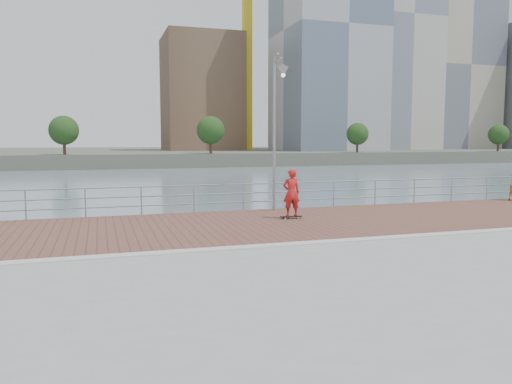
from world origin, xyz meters
name	(u,v)px	position (x,y,z in m)	size (l,w,h in m)	color
water	(278,317)	(0.00, 0.00, -2.00)	(400.00, 400.00, 0.00)	slate
seawall	(373,357)	(0.00, -5.00, -1.00)	(40.00, 24.00, 2.00)	gray
brick_lane	(242,225)	(0.00, 3.60, 0.01)	(40.00, 6.80, 0.02)	brown
curb	(278,245)	(0.00, 0.00, 0.03)	(40.00, 0.40, 0.06)	#B7B5AD
far_shore	(117,154)	(0.00, 122.50, -0.75)	(320.00, 95.00, 2.50)	#4C5142
guardrail	(219,195)	(0.00, 7.00, 0.69)	(39.06, 0.06, 1.13)	#8C9EA8
street_lamp	(278,105)	(2.19, 6.06, 4.25)	(0.44, 1.27, 5.99)	gray
skateboard	(291,217)	(2.09, 4.31, 0.09)	(0.80, 0.26, 0.09)	black
skateboarder	(291,193)	(2.09, 4.31, 0.98)	(0.64, 0.42, 1.75)	red
tower_crane	(236,9)	(27.36, 104.00, 33.50)	(47.00, 2.00, 50.70)	gold
skyline	(250,52)	(30.84, 104.41, 24.09)	(233.00, 41.00, 68.22)	#ADA38E
shoreline_trees	(237,132)	(20.02, 77.00, 4.39)	(169.57, 5.10, 6.79)	#473323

